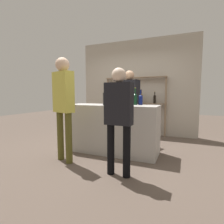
{
  "coord_description": "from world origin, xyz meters",
  "views": [
    {
      "loc": [
        1.38,
        -3.28,
        1.2
      ],
      "look_at": [
        0.0,
        0.0,
        0.84
      ],
      "focal_mm": 28.0,
      "sensor_mm": 36.0,
      "label": 1
    }
  ],
  "objects_px": {
    "counter_bottle_2": "(141,99)",
    "server_behind_counter": "(129,101)",
    "ice_bucket": "(108,99)",
    "customer_right": "(119,113)",
    "counter_bottle_1": "(135,98)",
    "counter_bottle_0": "(115,98)",
    "customer_left": "(63,100)"
  },
  "relations": [
    {
      "from": "ice_bucket",
      "to": "customer_right",
      "type": "distance_m",
      "value": 0.96
    },
    {
      "from": "counter_bottle_2",
      "to": "customer_left",
      "type": "xyz_separation_m",
      "value": [
        -1.13,
        -1.01,
        -0.0
      ]
    },
    {
      "from": "counter_bottle_2",
      "to": "customer_right",
      "type": "distance_m",
      "value": 1.17
    },
    {
      "from": "counter_bottle_1",
      "to": "server_behind_counter",
      "type": "relative_size",
      "value": 0.2
    },
    {
      "from": "counter_bottle_0",
      "to": "counter_bottle_1",
      "type": "relative_size",
      "value": 0.98
    },
    {
      "from": "ice_bucket",
      "to": "server_behind_counter",
      "type": "distance_m",
      "value": 1.08
    },
    {
      "from": "counter_bottle_2",
      "to": "counter_bottle_1",
      "type": "bearing_deg",
      "value": -160.21
    },
    {
      "from": "ice_bucket",
      "to": "customer_left",
      "type": "height_order",
      "value": "customer_left"
    },
    {
      "from": "server_behind_counter",
      "to": "customer_right",
      "type": "bearing_deg",
      "value": 32.42
    },
    {
      "from": "counter_bottle_2",
      "to": "customer_right",
      "type": "height_order",
      "value": "customer_right"
    },
    {
      "from": "counter_bottle_0",
      "to": "customer_right",
      "type": "distance_m",
      "value": 1.06
    },
    {
      "from": "customer_right",
      "to": "counter_bottle_0",
      "type": "bearing_deg",
      "value": 26.21
    },
    {
      "from": "counter_bottle_1",
      "to": "customer_right",
      "type": "bearing_deg",
      "value": -86.74
    },
    {
      "from": "server_behind_counter",
      "to": "customer_left",
      "type": "distance_m",
      "value": 1.83
    },
    {
      "from": "counter_bottle_0",
      "to": "counter_bottle_1",
      "type": "xyz_separation_m",
      "value": [
        0.37,
        0.17,
        0.0
      ]
    },
    {
      "from": "ice_bucket",
      "to": "customer_left",
      "type": "distance_m",
      "value": 0.85
    },
    {
      "from": "counter_bottle_2",
      "to": "ice_bucket",
      "type": "xyz_separation_m",
      "value": [
        -0.56,
        -0.37,
        0.0
      ]
    },
    {
      "from": "counter_bottle_1",
      "to": "counter_bottle_2",
      "type": "relative_size",
      "value": 1.12
    },
    {
      "from": "counter_bottle_0",
      "to": "customer_left",
      "type": "distance_m",
      "value": 1.03
    },
    {
      "from": "counter_bottle_2",
      "to": "customer_left",
      "type": "bearing_deg",
      "value": -138.24
    },
    {
      "from": "counter_bottle_1",
      "to": "customer_left",
      "type": "relative_size",
      "value": 0.19
    },
    {
      "from": "customer_right",
      "to": "customer_left",
      "type": "bearing_deg",
      "value": 83.84
    },
    {
      "from": "counter_bottle_2",
      "to": "server_behind_counter",
      "type": "relative_size",
      "value": 0.18
    },
    {
      "from": "server_behind_counter",
      "to": "customer_left",
      "type": "bearing_deg",
      "value": -1.67
    },
    {
      "from": "counter_bottle_1",
      "to": "server_behind_counter",
      "type": "xyz_separation_m",
      "value": [
        -0.35,
        0.74,
        -0.08
      ]
    },
    {
      "from": "counter_bottle_0",
      "to": "server_behind_counter",
      "type": "relative_size",
      "value": 0.19
    },
    {
      "from": "counter_bottle_2",
      "to": "customer_right",
      "type": "bearing_deg",
      "value": -91.94
    },
    {
      "from": "server_behind_counter",
      "to": "counter_bottle_2",
      "type": "bearing_deg",
      "value": 52.83
    },
    {
      "from": "server_behind_counter",
      "to": "customer_right",
      "type": "height_order",
      "value": "server_behind_counter"
    },
    {
      "from": "server_behind_counter",
      "to": "customer_left",
      "type": "relative_size",
      "value": 0.98
    },
    {
      "from": "ice_bucket",
      "to": "customer_left",
      "type": "xyz_separation_m",
      "value": [
        -0.57,
        -0.64,
        -0.01
      ]
    },
    {
      "from": "counter_bottle_2",
      "to": "server_behind_counter",
      "type": "bearing_deg",
      "value": 123.07
    }
  ]
}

